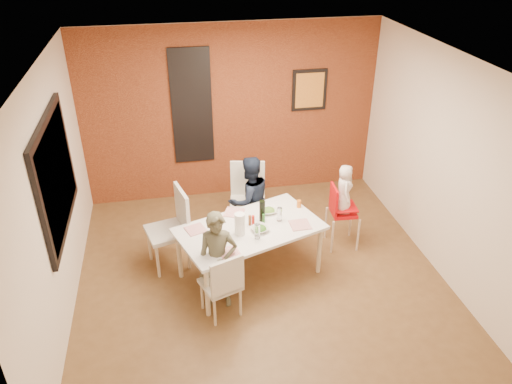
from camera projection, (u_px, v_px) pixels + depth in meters
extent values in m
plane|color=brown|center=(260.00, 275.00, 6.33)|extent=(4.50, 4.50, 0.00)
cube|color=silver|center=(262.00, 63.00, 5.00)|extent=(4.50, 4.50, 0.02)
cube|color=#F1E0C8|center=(232.00, 113.00, 7.59)|extent=(4.50, 0.02, 2.70)
cube|color=#F1E0C8|center=(320.00, 321.00, 3.74)|extent=(4.50, 0.02, 2.70)
cube|color=#F1E0C8|center=(54.00, 201.00, 5.29)|extent=(0.02, 4.50, 2.70)
cube|color=#F1E0C8|center=(443.00, 165.00, 6.04)|extent=(0.02, 4.50, 2.70)
cube|color=maroon|center=(232.00, 114.00, 7.57)|extent=(4.50, 0.02, 2.70)
cube|color=black|center=(56.00, 175.00, 5.37)|extent=(0.05, 1.70, 1.30)
cube|color=black|center=(57.00, 175.00, 5.37)|extent=(0.02, 1.55, 1.15)
cube|color=#B5BDC6|center=(192.00, 107.00, 7.39)|extent=(0.55, 0.03, 1.70)
cube|color=black|center=(192.00, 107.00, 7.38)|extent=(0.60, 0.03, 1.76)
cube|color=black|center=(309.00, 90.00, 7.60)|extent=(0.54, 0.03, 0.64)
cube|color=gold|center=(310.00, 90.00, 7.59)|extent=(0.44, 0.01, 0.54)
cube|color=white|center=(250.00, 229.00, 6.01)|extent=(1.92, 1.46, 0.04)
cylinder|color=beige|center=(207.00, 292.00, 5.55)|extent=(0.06, 0.06, 0.67)
cylinder|color=beige|center=(179.00, 255.00, 6.15)|extent=(0.06, 0.06, 0.67)
cylinder|color=beige|center=(319.00, 250.00, 6.23)|extent=(0.06, 0.06, 0.67)
cylinder|color=beige|center=(285.00, 221.00, 6.83)|extent=(0.06, 0.06, 0.67)
cube|color=silver|center=(220.00, 284.00, 5.56)|extent=(0.51, 0.51, 0.04)
cube|color=silver|center=(227.00, 277.00, 5.32)|extent=(0.38, 0.17, 0.45)
cylinder|color=#C3B191|center=(227.00, 286.00, 5.86)|extent=(0.03, 0.03, 0.39)
cylinder|color=#C3B191|center=(240.00, 302.00, 5.62)|extent=(0.03, 0.03, 0.39)
cylinder|color=#C3B191|center=(202.00, 295.00, 5.71)|extent=(0.03, 0.03, 0.39)
cylinder|color=#C3B191|center=(215.00, 312.00, 5.47)|extent=(0.03, 0.03, 0.39)
cube|color=beige|center=(248.00, 203.00, 6.93)|extent=(0.56, 0.56, 0.05)
cube|color=beige|center=(248.00, 179.00, 6.98)|extent=(0.48, 0.14, 0.54)
cylinder|color=#BFA98E|center=(233.00, 226.00, 6.88)|extent=(0.04, 0.04, 0.47)
cylinder|color=#BFA98E|center=(234.00, 212.00, 7.22)|extent=(0.04, 0.04, 0.47)
cylinder|color=#BFA98E|center=(262.00, 227.00, 6.88)|extent=(0.04, 0.04, 0.47)
cylinder|color=#BFA98E|center=(261.00, 212.00, 7.22)|extent=(0.04, 0.04, 0.47)
cube|color=beige|center=(167.00, 232.00, 6.29)|extent=(0.60, 0.60, 0.06)
cube|color=beige|center=(182.00, 209.00, 6.24)|extent=(0.16, 0.49, 0.56)
cylinder|color=#C8B595|center=(150.00, 244.00, 6.50)|extent=(0.04, 0.04, 0.48)
cylinder|color=#C8B595|center=(179.00, 237.00, 6.65)|extent=(0.04, 0.04, 0.48)
cylinder|color=#C8B595|center=(158.00, 261.00, 6.19)|extent=(0.04, 0.04, 0.48)
cylinder|color=#C8B595|center=(189.00, 253.00, 6.34)|extent=(0.04, 0.04, 0.48)
cube|color=red|center=(343.00, 212.00, 6.68)|extent=(0.34, 0.34, 0.05)
cube|color=red|center=(334.00, 199.00, 6.56)|extent=(0.05, 0.32, 0.37)
cube|color=red|center=(344.00, 207.00, 6.63)|extent=(0.34, 0.34, 0.02)
cylinder|color=#C7AF94|center=(358.00, 235.00, 6.68)|extent=(0.03, 0.03, 0.49)
cylinder|color=#C7AF94|center=(332.00, 237.00, 6.64)|extent=(0.03, 0.03, 0.49)
cylinder|color=#C7AF94|center=(351.00, 221.00, 6.98)|extent=(0.03, 0.03, 0.49)
cylinder|color=#C7AF94|center=(326.00, 223.00, 6.94)|extent=(0.03, 0.03, 0.49)
imported|color=#504E39|center=(218.00, 261.00, 5.60)|extent=(0.48, 0.35, 1.22)
imported|color=black|center=(249.00, 200.00, 6.72)|extent=(0.74, 0.66, 1.27)
imported|color=silver|center=(344.00, 189.00, 6.50)|extent=(0.27, 0.36, 0.67)
cube|color=white|center=(230.00, 252.00, 5.56)|extent=(0.25, 0.25, 0.01)
cube|color=white|center=(234.00, 212.00, 6.29)|extent=(0.31, 0.31, 0.01)
cube|color=silver|center=(300.00, 225.00, 6.05)|extent=(0.24, 0.24, 0.01)
cube|color=white|center=(196.00, 229.00, 5.96)|extent=(0.28, 0.28, 0.01)
imported|color=white|center=(260.00, 229.00, 5.93)|extent=(0.27, 0.27, 0.05)
imported|color=white|center=(269.00, 211.00, 6.29)|extent=(0.23, 0.23, 0.05)
cylinder|color=black|center=(262.00, 211.00, 6.08)|extent=(0.07, 0.07, 0.28)
cylinder|color=white|center=(257.00, 231.00, 5.76)|extent=(0.07, 0.07, 0.19)
cylinder|color=white|center=(279.00, 214.00, 6.09)|extent=(0.06, 0.06, 0.18)
cylinder|color=white|center=(240.00, 224.00, 5.82)|extent=(0.12, 0.12, 0.28)
cylinder|color=red|center=(253.00, 221.00, 6.00)|extent=(0.04, 0.04, 0.15)
cylinder|color=#2A6E24|center=(264.00, 219.00, 6.06)|extent=(0.03, 0.03, 0.12)
cylinder|color=brown|center=(250.00, 220.00, 6.02)|extent=(0.03, 0.03, 0.13)
cylinder|color=orange|center=(299.00, 204.00, 6.40)|extent=(0.06, 0.06, 0.10)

